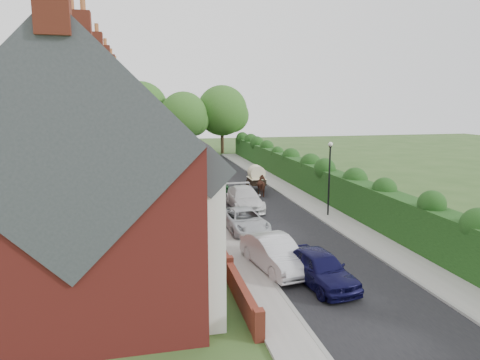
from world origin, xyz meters
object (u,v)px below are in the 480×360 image
(car_silver_b, at_px, (244,220))
(car_green, at_px, (219,183))
(car_white, at_px, (244,198))
(car_grey, at_px, (190,157))
(car_silver_a, at_px, (275,253))
(horse, at_px, (263,186))
(car_beige, at_px, (203,167))
(car_navy, at_px, (320,268))
(car_black, at_px, (189,154))
(horse_cart, at_px, (256,176))
(car_red, at_px, (212,169))
(lamppost, at_px, (330,169))

(car_silver_b, bearing_deg, car_green, 84.13)
(car_white, relative_size, car_grey, 1.04)
(car_silver_a, xyz_separation_m, horse, (3.86, 15.67, 0.06))
(car_beige, distance_m, horse, 12.79)
(car_green, bearing_deg, car_beige, 96.40)
(car_white, bearing_deg, car_silver_b, -102.18)
(car_silver_a, xyz_separation_m, car_white, (1.31, 11.67, 0.01))
(car_navy, relative_size, car_black, 0.95)
(car_beige, bearing_deg, car_black, 95.31)
(car_beige, distance_m, horse_cart, 10.76)
(car_navy, height_order, car_black, car_black)
(car_silver_a, distance_m, car_black, 39.83)
(car_black, height_order, horse_cart, horse_cart)
(car_navy, distance_m, car_silver_b, 8.40)
(car_navy, relative_size, car_red, 0.98)
(car_navy, bearing_deg, lamppost, 56.06)
(car_grey, distance_m, horse_cart, 19.56)
(car_silver_b, relative_size, car_beige, 0.86)
(car_navy, bearing_deg, car_grey, 84.11)
(car_red, height_order, car_grey, car_grey)
(car_silver_b, height_order, car_black, car_black)
(car_navy, distance_m, car_red, 28.08)
(car_green, bearing_deg, lamppost, -53.80)
(car_silver_b, bearing_deg, horse, 64.41)
(car_beige, bearing_deg, car_white, -82.93)
(car_red, bearing_deg, car_silver_a, -102.24)
(car_silver_a, height_order, car_green, car_silver_a)
(car_navy, height_order, car_green, car_navy)
(car_silver_a, relative_size, horse, 2.39)
(car_grey, relative_size, car_black, 1.12)
(car_silver_b, relative_size, horse, 2.45)
(car_navy, height_order, horse_cart, horse_cart)
(car_grey, bearing_deg, car_silver_b, -103.80)
(car_black, bearing_deg, car_green, -103.69)
(car_white, distance_m, horse, 4.74)
(lamppost, height_order, car_green, lamppost)
(car_black, xyz_separation_m, horse_cart, (3.65, -22.02, 0.51))
(lamppost, xyz_separation_m, car_grey, (-6.40, 28.77, -2.54))
(horse_cart, bearing_deg, car_black, 99.40)
(lamppost, distance_m, car_silver_a, 10.70)
(car_navy, relative_size, car_grey, 0.85)
(car_green, height_order, car_grey, car_grey)
(car_black, bearing_deg, car_silver_b, -104.88)
(horse_cart, bearing_deg, car_silver_b, -108.41)
(car_beige, distance_m, car_black, 11.83)
(car_grey, height_order, car_black, car_black)
(car_red, distance_m, car_grey, 11.04)
(car_silver_a, relative_size, car_red, 1.05)
(car_green, height_order, car_black, car_black)
(car_silver_a, distance_m, car_grey, 36.97)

